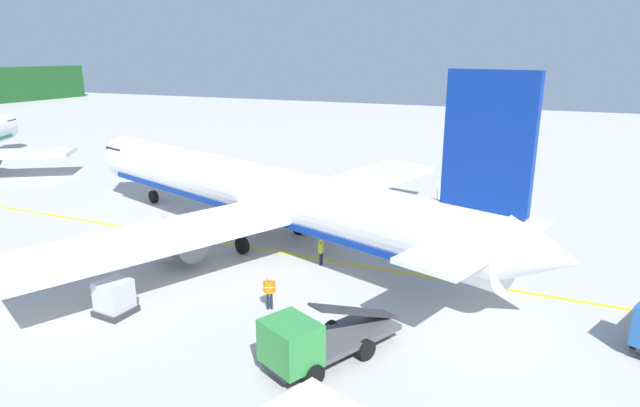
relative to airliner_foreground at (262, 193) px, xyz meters
The scene contains 7 objects.
airliner_foreground is the anchor object (origin of this frame).
service_truck_fuel 13.97m from the airliner_foreground, 56.85° to the right, with size 6.69×3.49×2.86m.
service_truck_baggage 16.13m from the airliner_foreground, 142.87° to the right, with size 6.82×4.75×2.69m.
cargo_container_near 12.83m from the airliner_foreground, behind, with size 1.78×1.78×1.88m.
crew_marshaller 6.55m from the airliner_foreground, 114.58° to the right, with size 0.63×0.25×1.69m.
crew_loader_left 10.77m from the airliner_foreground, 148.44° to the right, with size 0.40×0.58×1.77m.
apron_guide_line 5.84m from the airliner_foreground, 110.20° to the right, with size 0.30×60.00×0.01m, color yellow.
Camera 1 is at (-13.23, 6.09, 12.60)m, focal length 29.98 mm.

